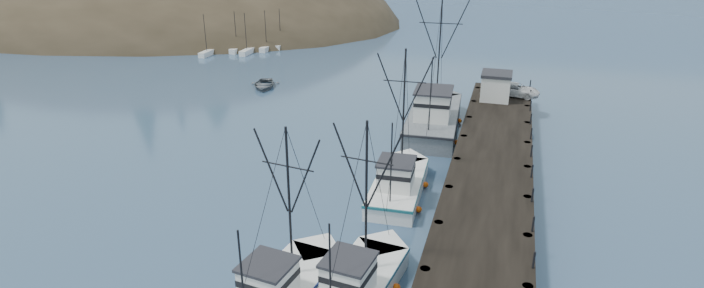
# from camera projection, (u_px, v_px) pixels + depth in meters

# --- Properties ---
(ground) EXTENTS (400.00, 400.00, 0.00)m
(ground) POSITION_uv_depth(u_px,v_px,m) (225.00, 274.00, 31.80)
(ground) COLOR #2F4968
(ground) RESTS_ON ground
(pier) EXTENTS (6.00, 44.00, 2.00)m
(pier) POSITION_uv_depth(u_px,v_px,m) (491.00, 166.00, 41.69)
(pier) COLOR black
(pier) RESTS_ON ground
(headland) EXTENTS (134.80, 78.00, 51.00)m
(headland) POSITION_uv_depth(u_px,v_px,m) (98.00, 33.00, 122.89)
(headland) COLOR #382D1E
(headland) RESTS_ON ground
(moored_sailboats) EXTENTS (15.60, 20.69, 6.35)m
(moored_sailboats) POSITION_uv_depth(u_px,v_px,m) (250.00, 45.00, 88.27)
(moored_sailboats) COLOR white
(moored_sailboats) RESTS_ON ground
(trawler_near) EXTENTS (4.28, 9.99, 10.24)m
(trawler_near) POSITION_uv_depth(u_px,v_px,m) (359.00, 284.00, 29.64)
(trawler_near) COLOR white
(trawler_near) RESTS_ON ground
(trawler_mid) EXTENTS (4.51, 10.06, 10.08)m
(trawler_mid) POSITION_uv_depth(u_px,v_px,m) (284.00, 288.00, 29.27)
(trawler_mid) COLOR white
(trawler_mid) RESTS_ON ground
(trawler_far) EXTENTS (3.88, 10.78, 11.10)m
(trawler_far) POSITION_uv_depth(u_px,v_px,m) (399.00, 183.00, 40.96)
(trawler_far) COLOR white
(trawler_far) RESTS_ON ground
(work_vessel) EXTENTS (5.36, 15.63, 13.05)m
(work_vessel) POSITION_uv_depth(u_px,v_px,m) (434.00, 116.00, 53.54)
(work_vessel) COLOR slate
(work_vessel) RESTS_ON ground
(pier_shed) EXTENTS (3.00, 3.20, 2.80)m
(pier_shed) POSITION_uv_depth(u_px,v_px,m) (496.00, 86.00, 55.55)
(pier_shed) COLOR silver
(pier_shed) RESTS_ON pier
(pickup_truck) EXTENTS (5.15, 3.14, 1.34)m
(pickup_truck) POSITION_uv_depth(u_px,v_px,m) (516.00, 90.00, 56.91)
(pickup_truck) COLOR silver
(pickup_truck) RESTS_ON pier
(motorboat) EXTENTS (4.98, 5.91, 1.05)m
(motorboat) POSITION_uv_depth(u_px,v_px,m) (264.00, 88.00, 67.01)
(motorboat) COLOR #585E62
(motorboat) RESTS_ON ground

